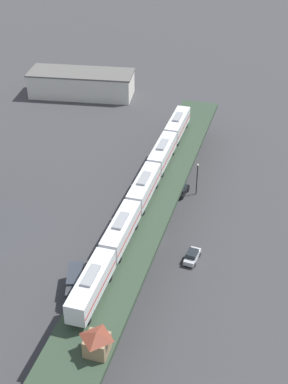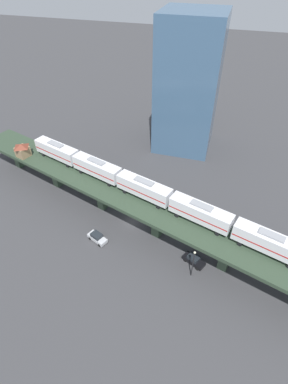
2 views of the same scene
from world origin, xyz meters
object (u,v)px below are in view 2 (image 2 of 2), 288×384
at_px(subway_train, 144,188).
at_px(signal_hut, 22,150).
at_px(street_car_silver, 97,237).
at_px(street_car_black, 194,260).
at_px(delivery_truck, 101,176).
at_px(street_lamp, 193,262).
at_px(office_tower, 188,86).

relative_size(subway_train, signal_hut, 14.89).
height_order(street_car_silver, street_car_black, same).
bearing_deg(delivery_truck, street_lamp, 51.12).
height_order(street_car_black, street_lamp, street_lamp).
bearing_deg(office_tower, street_car_black, 13.51).
distance_m(street_lamp, office_tower, 49.84).
bearing_deg(signal_hut, office_tower, 130.03).
bearing_deg(street_car_black, office_tower, -166.49).
distance_m(street_car_silver, delivery_truck, 20.33).
height_order(subway_train, street_car_silver, subway_train).
height_order(signal_hut, delivery_truck, signal_hut).
distance_m(street_car_black, delivery_truck, 33.22).
relative_size(signal_hut, office_tower, 0.11).
bearing_deg(signal_hut, delivery_truck, 104.19).
bearing_deg(office_tower, delivery_truck, -34.07).
bearing_deg(subway_train, office_tower, 177.01).
xyz_separation_m(street_lamp, office_tower, (-46.68, -10.55, 13.89)).
height_order(subway_train, office_tower, office_tower).
relative_size(subway_train, delivery_truck, 8.35).
bearing_deg(street_car_silver, office_tower, 167.49).
relative_size(street_lamp, office_tower, 0.19).
xyz_separation_m(subway_train, street_car_silver, (7.90, -7.84, -8.90)).
xyz_separation_m(delivery_truck, office_tower, (-24.70, 16.71, 16.24)).
distance_m(signal_hut, delivery_truck, 20.13).
bearing_deg(street_lamp, office_tower, -167.26).
distance_m(subway_train, street_lamp, 17.43).
distance_m(delivery_truck, street_lamp, 35.09).
relative_size(street_car_black, street_lamp, 0.68).
height_order(street_car_silver, office_tower, office_tower).
bearing_deg(street_lamp, street_car_silver, -98.17).
bearing_deg(office_tower, subway_train, -2.99).
bearing_deg(delivery_truck, street_car_silver, 20.13).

